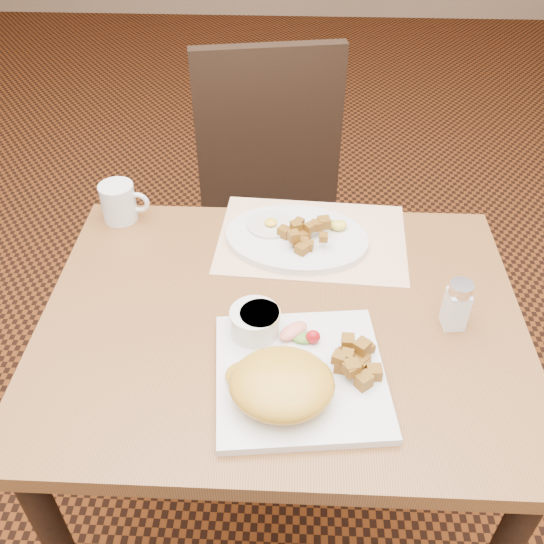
% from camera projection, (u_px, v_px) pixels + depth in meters
% --- Properties ---
extents(ground, '(8.00, 8.00, 0.00)m').
position_uv_depth(ground, '(279.00, 515.00, 1.62)').
color(ground, black).
rests_on(ground, ground).
extents(table, '(0.90, 0.70, 0.75)m').
position_uv_depth(table, '(281.00, 356.00, 1.20)').
color(table, brown).
rests_on(table, ground).
extents(chair_far, '(0.49, 0.50, 0.97)m').
position_uv_depth(chair_far, '(274.00, 206.00, 1.77)').
color(chair_far, black).
rests_on(chair_far, ground).
extents(placemat, '(0.42, 0.30, 0.00)m').
position_uv_depth(placemat, '(312.00, 239.00, 1.31)').
color(placemat, white).
rests_on(placemat, table).
extents(plate_square, '(0.31, 0.31, 0.02)m').
position_uv_depth(plate_square, '(300.00, 375.00, 1.01)').
color(plate_square, silver).
rests_on(plate_square, table).
extents(plate_oval, '(0.33, 0.26, 0.02)m').
position_uv_depth(plate_oval, '(297.00, 238.00, 1.29)').
color(plate_oval, silver).
rests_on(plate_oval, placemat).
extents(hollandaise_mound, '(0.18, 0.15, 0.06)m').
position_uv_depth(hollandaise_mound, '(281.00, 384.00, 0.95)').
color(hollandaise_mound, gold).
rests_on(hollandaise_mound, plate_square).
extents(ramekin, '(0.09, 0.09, 0.05)m').
position_uv_depth(ramekin, '(255.00, 321.00, 1.06)').
color(ramekin, silver).
rests_on(ramekin, plate_square).
extents(garnish_sq, '(0.08, 0.06, 0.03)m').
position_uv_depth(garnish_sq, '(300.00, 334.00, 1.06)').
color(garnish_sq, '#387223').
rests_on(garnish_sq, plate_square).
extents(fried_egg, '(0.10, 0.10, 0.02)m').
position_uv_depth(fried_egg, '(270.00, 224.00, 1.31)').
color(fried_egg, white).
rests_on(fried_egg, plate_oval).
extents(garnish_ov, '(0.06, 0.05, 0.02)m').
position_uv_depth(garnish_ov, '(336.00, 225.00, 1.30)').
color(garnish_ov, '#387223').
rests_on(garnish_ov, plate_oval).
extents(salt_shaker, '(0.05, 0.05, 0.10)m').
position_uv_depth(salt_shaker, '(457.00, 304.00, 1.08)').
color(salt_shaker, white).
rests_on(salt_shaker, table).
extents(coffee_mug, '(0.11, 0.08, 0.09)m').
position_uv_depth(coffee_mug, '(120.00, 202.00, 1.34)').
color(coffee_mug, silver).
rests_on(coffee_mug, table).
extents(home_fries_sq, '(0.08, 0.11, 0.04)m').
position_uv_depth(home_fries_sq, '(355.00, 361.00, 1.00)').
color(home_fries_sq, '#8B5916').
rests_on(home_fries_sq, plate_square).
extents(home_fries_ov, '(0.11, 0.10, 0.04)m').
position_uv_depth(home_fries_ov, '(304.00, 234.00, 1.26)').
color(home_fries_ov, '#8B5916').
rests_on(home_fries_ov, plate_oval).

